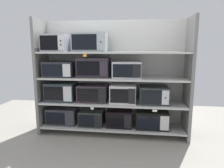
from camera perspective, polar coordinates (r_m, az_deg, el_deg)
The scene contains 24 objects.
ground at distance 2.81m, azimuth -2.76°, elevation -22.14°, with size 6.48×6.00×0.02m, color gray.
back_panel at distance 3.68m, azimuth 0.55°, elevation 2.36°, with size 2.68×0.04×2.00m, color #B2B2AD.
upright_left at distance 3.78m, azimuth -19.46°, elevation 1.99°, with size 0.05×0.52×2.00m, color slate.
upright_right at distance 3.48m, azimuth 21.18°, elevation 1.27°, with size 0.05×0.52×2.00m, color slate.
shelf_0 at distance 3.63m, azimuth 0.00°, elevation -11.99°, with size 2.48×0.52×0.03m, color beige.
microwave_0 at distance 3.79m, azimuth -13.97°, elevation -8.79°, with size 0.53×0.35×0.29m.
microwave_1 at distance 3.64m, azimuth -5.80°, elevation -9.53°, with size 0.42×0.38×0.26m.
microwave_2 at distance 3.56m, azimuth 2.17°, elevation -9.71°, with size 0.44×0.36×0.29m.
microwave_3 at distance 3.55m, azimuth 11.37°, elevation -9.81°, with size 0.55×0.38×0.30m.
shelf_1 at distance 3.49m, azimuth 0.00°, elevation -5.37°, with size 2.48×0.52×0.03m, color beige.
microwave_4 at distance 3.67m, azimuth -14.36°, elevation -2.10°, with size 0.52×0.38×0.32m.
microwave_5 at distance 3.51m, azimuth -5.53°, elevation -2.63°, with size 0.51×0.36×0.29m.
microwave_6 at distance 3.43m, azimuth 3.24°, elevation -2.74°, with size 0.44×0.41×0.31m.
microwave_7 at distance 3.44m, azimuth 11.87°, elevation -3.07°, with size 0.47×0.39×0.29m.
price_tag_0 at distance 3.30m, azimuth -5.72°, elevation -7.00°, with size 0.05×0.00×0.04m, color white.
price_tag_1 at distance 3.24m, azimuth 12.20°, elevation -7.52°, with size 0.07×0.00×0.04m, color white.
shelf_2 at distance 3.41m, azimuth 0.00°, elevation 1.69°, with size 2.48×0.52×0.03m, color beige.
microwave_8 at distance 3.62m, azimuth -14.62°, elevation 4.18°, with size 0.52×0.42×0.26m.
microwave_9 at distance 3.44m, azimuth -5.30°, elevation 4.73°, with size 0.54×0.34×0.33m.
microwave_10 at distance 3.36m, azimuth 4.33°, elevation 4.13°, with size 0.47×0.40×0.27m.
shelf_3 at distance 3.37m, azimuth 0.00°, elevation 9.00°, with size 2.48×0.52×0.03m, color beige.
microwave_11 at distance 3.62m, azimuth -15.60°, elevation 11.23°, with size 0.43×0.44×0.29m.
microwave_12 at distance 3.43m, azimuth -6.18°, elevation 11.80°, with size 0.57×0.42×0.31m.
price_tag_2 at distance 3.19m, azimuth -7.81°, elevation 8.12°, with size 0.06×0.00×0.04m, color orange.
Camera 1 is at (0.42, -3.34, 1.47)m, focal length 31.81 mm.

